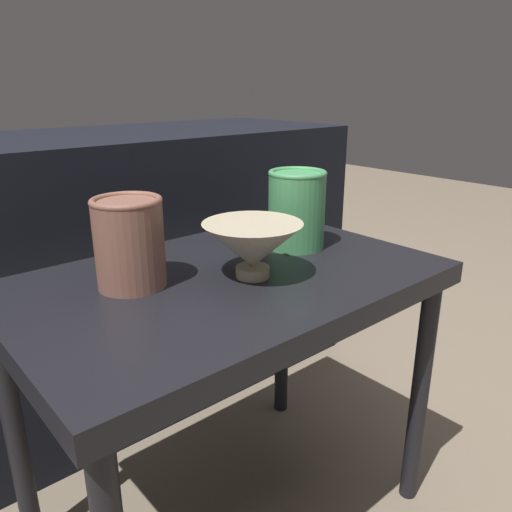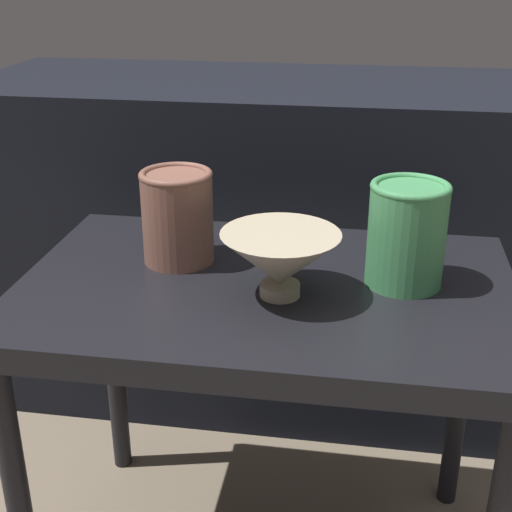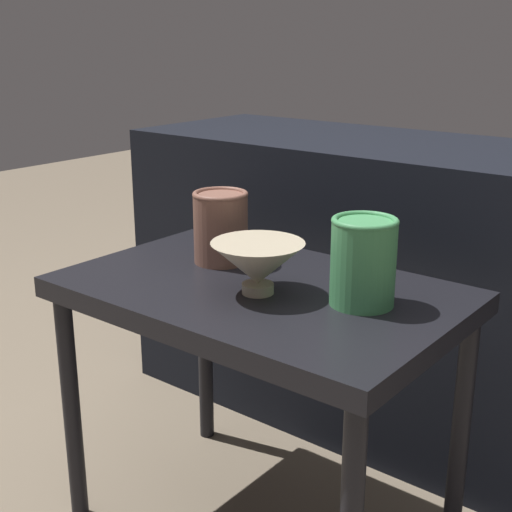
% 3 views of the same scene
% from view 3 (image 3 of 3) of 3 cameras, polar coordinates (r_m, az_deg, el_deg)
% --- Properties ---
extents(table, '(0.74, 0.48, 0.55)m').
position_cam_3_polar(table, '(1.37, 0.32, -4.78)').
color(table, black).
rests_on(table, ground_plane).
extents(couch_backdrop, '(1.45, 0.50, 0.75)m').
position_cam_3_polar(couch_backdrop, '(1.88, 11.51, -2.54)').
color(couch_backdrop, black).
rests_on(couch_backdrop, ground_plane).
extents(bowl, '(0.17, 0.17, 0.10)m').
position_cam_3_polar(bowl, '(1.28, 0.14, -0.64)').
color(bowl, '#C1B293').
rests_on(bowl, table).
extents(vase_textured_left, '(0.11, 0.11, 0.15)m').
position_cam_3_polar(vase_textured_left, '(1.46, -2.84, 2.43)').
color(vase_textured_left, brown).
rests_on(vase_textured_left, table).
extents(vase_colorful_right, '(0.12, 0.12, 0.16)m').
position_cam_3_polar(vase_colorful_right, '(1.24, 8.58, -0.34)').
color(vase_colorful_right, '#47995B').
rests_on(vase_colorful_right, table).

